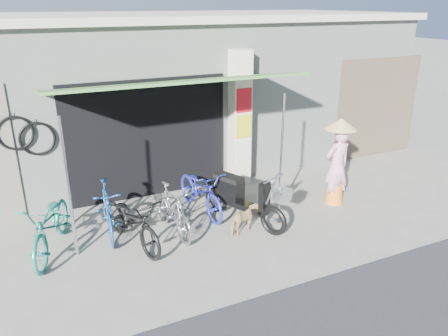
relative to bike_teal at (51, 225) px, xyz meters
name	(u,v)px	position (x,y,z in m)	size (l,w,h in m)	color
ground	(258,237)	(3.32, -1.03, -0.50)	(80.00, 80.00, 0.00)	gray
bicycle_shop	(165,87)	(3.32, 4.06, 1.34)	(12.30, 5.30, 3.66)	#A9AFA7
shop_pillar	(239,119)	(4.17, 1.42, 1.00)	(0.42, 0.44, 3.00)	beige
awning	(174,85)	(2.42, 0.60, 2.02)	(4.60, 1.88, 2.72)	#3E6D31
neighbour_right	(377,108)	(8.32, 1.56, 0.80)	(2.60, 0.06, 2.60)	brown
bike_teal	(51,225)	(0.00, 0.00, 0.00)	(0.66, 1.90, 1.00)	#1D8373
bike_blue	(108,210)	(0.95, 0.19, -0.02)	(0.45, 1.59, 0.95)	navy
bike_black	(132,221)	(1.25, -0.37, -0.04)	(0.61, 1.76, 0.93)	black
bike_silver	(172,210)	(2.00, -0.25, -0.04)	(0.43, 1.53, 0.92)	#A7A6AB
bike_navy	(201,191)	(2.78, 0.33, -0.04)	(0.61, 1.75, 0.92)	#222B9E
street_dog	(245,220)	(3.18, -0.80, -0.23)	(0.28, 0.62, 0.53)	#A27456
moped	(242,198)	(3.31, -0.40, 0.00)	(0.94, 1.85, 1.10)	black
nun	(337,162)	(5.45, -0.44, 0.39)	(0.64, 0.64, 1.80)	pink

